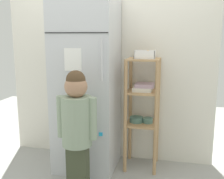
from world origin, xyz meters
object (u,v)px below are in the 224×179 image
at_px(child_standing, 77,121).
at_px(pantry_shelf_unit, 142,102).
at_px(refrigerator, 87,85).
at_px(fruit_bin, 145,55).

xyz_separation_m(child_standing, pantry_shelf_unit, (0.50, 0.63, 0.04)).
relative_size(refrigerator, fruit_bin, 8.77).
relative_size(child_standing, pantry_shelf_unit, 0.95).
distance_m(child_standing, pantry_shelf_unit, 0.80).
distance_m(refrigerator, pantry_shelf_unit, 0.61).
distance_m(pantry_shelf_unit, fruit_bin, 0.50).
bearing_deg(pantry_shelf_unit, child_standing, -128.12).
bearing_deg(fruit_bin, child_standing, -129.72).
bearing_deg(refrigerator, pantry_shelf_unit, 10.67).
bearing_deg(pantry_shelf_unit, refrigerator, -169.33).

